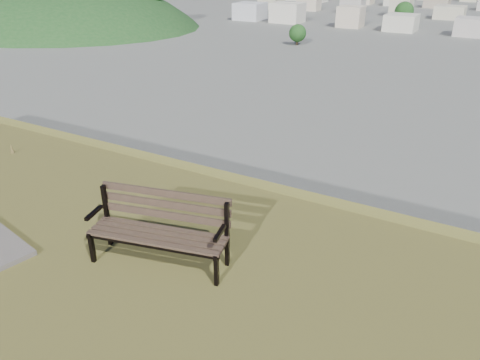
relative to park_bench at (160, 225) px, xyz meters
The scene contains 2 objects.
park_bench is the anchor object (origin of this frame).
green_wooded_hill 225.42m from the park_bench, 140.53° to the left, with size 154.08×123.26×77.04m.
Camera 1 is at (3.97, -2.03, 28.45)m, focal length 35.00 mm.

